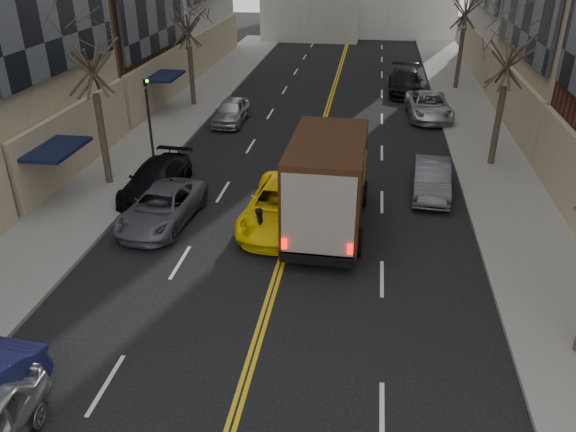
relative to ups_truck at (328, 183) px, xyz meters
name	(u,v)px	position (x,y,z in m)	size (l,w,h in m)	color
sidewalk_left	(159,134)	(-10.36, 9.69, -1.85)	(4.00, 66.00, 0.15)	slate
sidewalk_right	(488,150)	(7.64, 9.69, -1.85)	(4.00, 66.00, 0.15)	slate
tree_lf_mid	(87,35)	(-10.16, 2.69, 4.67)	(3.20, 3.20, 8.91)	#382D23
tree_lf_far	(187,10)	(-10.16, 15.69, 4.10)	(3.20, 3.20, 8.12)	#382D23
tree_rt_mid	(513,36)	(7.44, 7.69, 4.24)	(3.20, 3.20, 8.32)	#382D23
traffic_signal	(149,113)	(-8.75, 4.69, 0.89)	(0.29, 0.26, 4.70)	black
ups_truck	(328,183)	(0.00, 0.00, 0.00)	(2.98, 7.03, 3.82)	black
taxi	(282,206)	(-1.78, 0.06, -1.12)	(2.66, 5.78, 1.61)	yellow
pedestrian	(261,227)	(-2.27, -1.79, -1.14)	(0.57, 0.37, 1.57)	black
parked_lf_c	(162,207)	(-6.46, -0.53, -1.24)	(2.28, 4.94, 1.37)	#55575E
parked_lf_d	(156,179)	(-7.66, 2.05, -1.22)	(1.98, 4.86, 1.41)	black
parked_lf_e	(231,111)	(-6.83, 12.53, -1.21)	(1.69, 4.21, 1.43)	#A7AAAF
parked_rt_a	(432,179)	(4.23, 3.84, -1.21)	(1.51, 4.34, 1.43)	#4F5257
parked_rt_b	(429,106)	(4.94, 15.37, -1.18)	(2.48, 5.38, 1.49)	#B4B7BD
parked_rt_c	(406,82)	(3.74, 21.10, -1.11)	(2.29, 5.64, 1.64)	black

